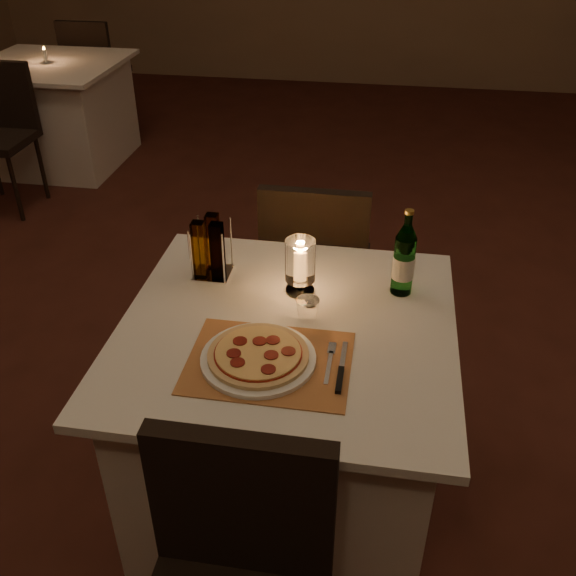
% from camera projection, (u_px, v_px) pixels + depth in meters
% --- Properties ---
extents(floor, '(8.00, 10.00, 0.02)m').
position_uv_depth(floor, '(320.00, 432.00, 2.57)').
color(floor, '#481F17').
rests_on(floor, ground).
extents(main_table, '(1.00, 1.00, 0.74)m').
position_uv_depth(main_table, '(287.00, 414.00, 2.11)').
color(main_table, silver).
rests_on(main_table, ground).
extents(chair_far, '(0.42, 0.42, 0.90)m').
position_uv_depth(chair_far, '(316.00, 260.00, 2.61)').
color(chair_far, black).
rests_on(chair_far, ground).
extents(placemat, '(0.45, 0.34, 0.00)m').
position_uv_depth(placemat, '(269.00, 362.00, 1.77)').
color(placemat, '#AF6E3C').
rests_on(placemat, main_table).
extents(plate, '(0.32, 0.32, 0.01)m').
position_uv_depth(plate, '(258.00, 359.00, 1.77)').
color(plate, white).
rests_on(plate, placemat).
extents(pizza, '(0.28, 0.28, 0.02)m').
position_uv_depth(pizza, '(258.00, 354.00, 1.76)').
color(pizza, '#D8B77F').
rests_on(pizza, plate).
extents(fork, '(0.02, 0.18, 0.00)m').
position_uv_depth(fork, '(330.00, 360.00, 1.77)').
color(fork, silver).
rests_on(fork, placemat).
extents(knife, '(0.02, 0.22, 0.01)m').
position_uv_depth(knife, '(341.00, 374.00, 1.71)').
color(knife, black).
rests_on(knife, placemat).
extents(tumbler, '(0.07, 0.07, 0.07)m').
position_uv_depth(tumbler, '(308.00, 310.00, 1.92)').
color(tumbler, white).
rests_on(tumbler, main_table).
extents(water_bottle, '(0.07, 0.07, 0.29)m').
position_uv_depth(water_bottle, '(404.00, 260.00, 2.00)').
color(water_bottle, '#5FB05E').
rests_on(water_bottle, main_table).
extents(hurricane_candle, '(0.10, 0.10, 0.19)m').
position_uv_depth(hurricane_candle, '(300.00, 262.00, 2.01)').
color(hurricane_candle, white).
rests_on(hurricane_candle, main_table).
extents(cruet_caddy, '(0.12, 0.12, 0.21)m').
position_uv_depth(cruet_caddy, '(210.00, 250.00, 2.10)').
color(cruet_caddy, white).
rests_on(cruet_caddy, main_table).
extents(neighbor_table_left, '(1.00, 1.00, 0.74)m').
position_uv_depth(neighbor_table_left, '(57.00, 114.00, 4.72)').
color(neighbor_table_left, silver).
rests_on(neighbor_table_left, ground).
extents(neighbor_chair_lb, '(0.42, 0.42, 0.90)m').
position_uv_depth(neighbor_chair_lb, '(93.00, 65.00, 5.22)').
color(neighbor_chair_lb, black).
rests_on(neighbor_chair_lb, ground).
extents(neighbor_candle_left, '(0.03, 0.03, 0.11)m').
position_uv_depth(neighbor_candle_left, '(45.00, 55.00, 4.49)').
color(neighbor_candle_left, white).
rests_on(neighbor_candle_left, neighbor_table_left).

